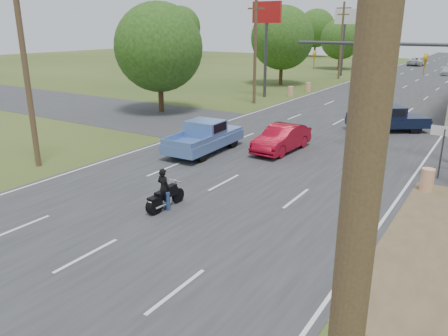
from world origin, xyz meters
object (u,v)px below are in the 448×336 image
Objects in this scene: motorcycle at (163,199)px; distant_car_white at (417,61)px; navy_pickup at (390,119)px; distant_car_silver at (448,71)px; blue_pickup at (206,136)px; red_convertible at (282,139)px; rider at (164,190)px; distant_car_grey at (364,82)px.

distant_car_white is at bearing 95.67° from motorcycle.
distant_car_silver is at bearing 145.53° from navy_pickup.
blue_pickup is 1.03× the size of distant_car_white.
navy_pickup is 1.25× the size of distant_car_silver.
navy_pickup is (4.01, 8.60, 0.13)m from red_convertible.
blue_pickup is (-3.42, 7.73, 0.13)m from rider.
distant_car_silver is (6.22, 22.04, -0.13)m from distant_car_grey.
rider reaches higher than distant_car_grey.
rider is 76.70m from distant_car_white.
motorcycle is at bearing -88.08° from red_convertible.
red_convertible is 29.60m from distant_car_grey.
distant_car_grey is (-3.36, 39.53, -0.04)m from rider.
distant_car_grey is (0.05, 31.80, -0.17)m from blue_pickup.
distant_car_grey is 1.02× the size of distant_car_silver.
motorcycle is (-0.21, -10.19, -0.30)m from red_convertible.
navy_pickup reaches higher than red_convertible.
red_convertible reaches higher than motorcycle.
distant_car_silver is (2.65, 51.42, -0.12)m from red_convertible.
distant_car_white reaches higher than motorcycle.
rider is 0.29× the size of distant_car_white.
distant_car_white reaches higher than distant_car_silver.
distant_car_white reaches higher than distant_car_grey.
navy_pickup is 58.44m from distant_car_white.
distant_car_silver is 0.80× the size of distant_car_white.
motorcycle is 1.27× the size of rider.
rider is at bearing -88.08° from red_convertible.
red_convertible is 2.87× the size of rider.
red_convertible is 10.19m from motorcycle.
rider is (0.00, 0.04, 0.34)m from motorcycle.
rider is 0.29× the size of navy_pickup.
distant_car_silver is at bearing -90.05° from rider.
navy_pickup is at bearing 53.21° from blue_pickup.
blue_pickup is at bearing -63.53° from rider.
motorcycle is 0.37× the size of navy_pickup.
distant_car_white is at bearing 85.82° from distant_car_grey.
rider is 61.63m from distant_car_silver.
navy_pickup reaches higher than distant_car_grey.
motorcycle is at bearing -68.35° from blue_pickup.
motorcycle is 8.50m from blue_pickup.
distant_car_grey is (-3.57, 29.39, 0.00)m from red_convertible.
navy_pickup reaches higher than motorcycle.
blue_pickup reaches higher than distant_car_white.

